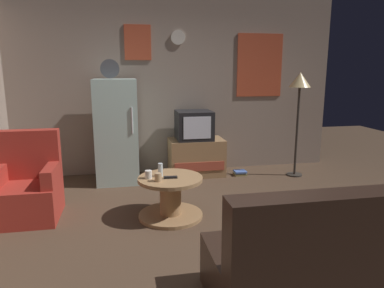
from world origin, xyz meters
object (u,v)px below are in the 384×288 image
Objects in this scene: mug_ceramic_tan at (158,177)px; crt_tv at (194,125)px; fridge at (116,131)px; remote_control at (170,177)px; standing_lamp at (300,88)px; armchair at (27,188)px; book_stack at (240,173)px; tv_stand at (196,157)px; couch at (334,264)px; mug_ceramic_white at (148,175)px; coffee_table at (170,197)px; wine_glass at (160,170)px.

crt_tv is at bearing 66.77° from mug_ceramic_tan.
fridge is 1.63m from remote_control.
fridge reaches higher than standing_lamp.
armchair reaches higher than book_stack.
fridge reaches higher than armchair.
mug_ceramic_tan is at bearing -74.13° from fridge.
standing_lamp is at bearing 30.78° from mug_ceramic_tan.
couch is at bearing -84.67° from tv_stand.
couch reaches higher than book_stack.
tv_stand is 0.73m from book_stack.
mug_ceramic_tan is at bearing -147.55° from remote_control.
mug_ceramic_tan is at bearing -16.80° from armchair.
couch is at bearing -58.22° from remote_control.
tv_stand is 1.79m from mug_ceramic_white.
standing_lamp reaches higher than book_stack.
tv_stand is 0.51m from crt_tv.
remote_control is at bearing -109.90° from crt_tv.
armchair is at bearing 140.70° from couch.
coffee_table is 8.00× the size of mug_ceramic_white.
crt_tv reaches higher than mug_ceramic_tan.
coffee_table is (-0.61, -1.55, -0.05)m from tv_stand.
tv_stand is 3.30m from couch.
remote_control reaches higher than book_stack.
mug_ceramic_tan is (0.09, -0.12, 0.00)m from mug_ceramic_white.
fridge is at bearing 115.41° from couch.
mug_ceramic_white is 1.38m from armchair.
wine_glass is 1.99m from book_stack.
mug_ceramic_white is 0.09× the size of armchair.
remote_control is at bearing -9.40° from mug_ceramic_white.
remote_control is (0.14, 0.08, -0.03)m from mug_ceramic_tan.
coffee_table is at bearing -11.14° from armchair.
armchair is 3.07m from book_stack.
tv_stand is 0.53× the size of standing_lamp.
mug_ceramic_tan is (-0.76, -1.68, 0.23)m from tv_stand.
mug_ceramic_tan is (-0.14, -0.12, 0.28)m from coffee_table.
fridge is 9.25× the size of book_stack.
fridge is 1.11× the size of standing_lamp.
armchair is (-0.98, -1.14, -0.42)m from fridge.
crt_tv is at bearing 168.11° from standing_lamp.
tv_stand is 9.33× the size of mug_ceramic_white.
coffee_table is 0.34m from mug_ceramic_tan.
crt_tv is at bearing 4.92° from fridge.
remote_control is (-2.12, -1.27, -0.88)m from standing_lamp.
couch reaches higher than remote_control.
tv_stand is 5.60× the size of wine_glass.
standing_lamp is 10.60× the size of wine_glass.
couch reaches higher than mug_ceramic_white.
tv_stand is at bearing 167.79° from standing_lamp.
standing_lamp is 17.67× the size of mug_ceramic_tan.
standing_lamp is 8.31× the size of book_stack.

